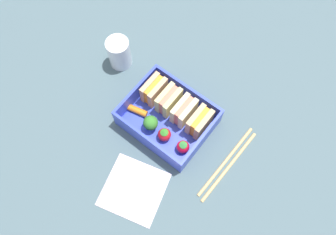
# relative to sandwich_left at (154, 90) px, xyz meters

# --- Properties ---
(ground_plane) EXTENTS (1.20, 1.20, 0.02)m
(ground_plane) POSITION_rel_sandwich_left_xyz_m (0.06, -0.03, -0.05)
(ground_plane) COLOR #475D65
(bento_tray) EXTENTS (0.18, 0.15, 0.01)m
(bento_tray) POSITION_rel_sandwich_left_xyz_m (0.06, -0.03, -0.03)
(bento_tray) COLOR blue
(bento_tray) RESTS_ON ground_plane
(bento_rim) EXTENTS (0.18, 0.15, 0.05)m
(bento_rim) POSITION_rel_sandwich_left_xyz_m (0.06, -0.03, -0.00)
(bento_rim) COLOR blue
(bento_rim) RESTS_ON bento_tray
(sandwich_left) EXTENTS (0.03, 0.06, 0.05)m
(sandwich_left) POSITION_rel_sandwich_left_xyz_m (0.00, 0.00, 0.00)
(sandwich_left) COLOR tan
(sandwich_left) RESTS_ON bento_tray
(sandwich_center_left) EXTENTS (0.03, 0.06, 0.05)m
(sandwich_center_left) POSITION_rel_sandwich_left_xyz_m (0.04, 0.00, 0.00)
(sandwich_center_left) COLOR #D9C57F
(sandwich_center_left) RESTS_ON bento_tray
(sandwich_center) EXTENTS (0.03, 0.06, 0.05)m
(sandwich_center) POSITION_rel_sandwich_left_xyz_m (0.08, 0.00, 0.00)
(sandwich_center) COLOR beige
(sandwich_center) RESTS_ON bento_tray
(sandwich_center_right) EXTENTS (0.03, 0.06, 0.05)m
(sandwich_center_right) POSITION_rel_sandwich_left_xyz_m (0.12, 0.00, 0.00)
(sandwich_center_right) COLOR tan
(sandwich_center_right) RESTS_ON bento_tray
(carrot_stick_far_left) EXTENTS (0.05, 0.02, 0.01)m
(carrot_stick_far_left) POSITION_rel_sandwich_left_xyz_m (-0.00, -0.05, -0.02)
(carrot_stick_far_left) COLOR orange
(carrot_stick_far_left) RESTS_ON bento_tray
(broccoli_floret) EXTENTS (0.03, 0.03, 0.04)m
(broccoli_floret) POSITION_rel_sandwich_left_xyz_m (0.04, -0.06, -0.00)
(broccoli_floret) COLOR #96BD60
(broccoli_floret) RESTS_ON bento_tray
(strawberry_left) EXTENTS (0.03, 0.03, 0.03)m
(strawberry_left) POSITION_rel_sandwich_left_xyz_m (0.08, -0.06, -0.01)
(strawberry_left) COLOR red
(strawberry_left) RESTS_ON bento_tray
(strawberry_far_left) EXTENTS (0.03, 0.03, 0.03)m
(strawberry_far_left) POSITION_rel_sandwich_left_xyz_m (0.12, -0.06, -0.01)
(strawberry_far_left) COLOR red
(strawberry_far_left) RESTS_ON bento_tray
(chopstick_pair) EXTENTS (0.03, 0.19, 0.01)m
(chopstick_pair) POSITION_rel_sandwich_left_xyz_m (0.22, -0.02, -0.03)
(chopstick_pair) COLOR tan
(chopstick_pair) RESTS_ON ground_plane
(drinking_glass) EXTENTS (0.05, 0.05, 0.08)m
(drinking_glass) POSITION_rel_sandwich_left_xyz_m (-0.12, 0.03, -0.00)
(drinking_glass) COLOR white
(drinking_glass) RESTS_ON ground_plane
(folded_napkin) EXTENTS (0.14, 0.14, 0.00)m
(folded_napkin) POSITION_rel_sandwich_left_xyz_m (0.10, -0.19, -0.04)
(folded_napkin) COLOR silver
(folded_napkin) RESTS_ON ground_plane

